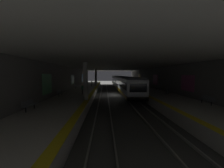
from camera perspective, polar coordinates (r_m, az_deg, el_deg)
ground_plane at (r=28.28m, az=1.23°, el=-4.45°), size 120.00×120.00×0.00m
track_left at (r=28.51m, az=5.66°, el=-4.24°), size 60.00×1.53×0.16m
track_right at (r=28.19m, az=-3.25°, el=-4.32°), size 60.00×1.53×0.16m
platform_left at (r=29.41m, az=14.08°, el=-3.21°), size 60.00×5.30×1.06m
platform_right at (r=28.49m, az=-12.04°, el=-3.41°), size 60.00×5.30×1.06m
wall_left at (r=30.22m, az=19.41°, el=1.20°), size 60.00×0.56×5.60m
wall_right at (r=28.94m, az=-17.78°, el=1.12°), size 60.00×0.56×5.60m
ceiling_slab at (r=28.02m, az=1.25°, el=7.36°), size 60.00×19.40×0.40m
pillar_near at (r=17.08m, az=-10.72°, el=1.17°), size 0.56×0.56×4.55m
pillar_far at (r=36.31m, az=-6.59°, el=2.65°), size 0.56×0.56×4.55m
metro_train at (r=36.40m, az=3.75°, el=0.62°), size 37.31×2.83×3.49m
bench_left_near at (r=17.54m, az=34.33°, el=-5.13°), size 1.70×0.47×0.86m
bench_left_mid at (r=29.16m, az=18.34°, el=-1.28°), size 1.70×0.47×0.86m
bench_left_far at (r=39.69m, az=12.52°, el=0.16°), size 1.70×0.47×0.86m
bench_right_near at (r=14.02m, az=-30.74°, el=-7.13°), size 1.70×0.47×0.86m
bench_right_mid at (r=21.50m, az=-20.54°, el=-3.14°), size 1.70×0.47×0.86m
bench_right_far at (r=32.18m, az=-14.57°, el=-0.74°), size 1.70×0.47×0.86m
person_waiting_near at (r=39.53m, az=9.92°, el=0.75°), size 0.60×0.23×1.69m
person_walking_mid at (r=30.38m, az=10.96°, el=-0.15°), size 0.60×0.24×1.74m
person_standing_far at (r=36.42m, az=-8.38°, el=0.35°), size 0.60×0.22×1.53m
person_boarding at (r=21.51m, az=-11.97°, el=-2.02°), size 0.60×0.22×1.63m
suitcase_rolling at (r=31.01m, az=-10.44°, el=-1.18°), size 0.35×0.24×0.99m
trash_bin at (r=23.70m, az=21.63°, el=-2.77°), size 0.44×0.44×0.85m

